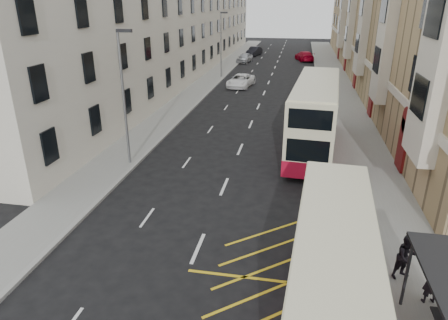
% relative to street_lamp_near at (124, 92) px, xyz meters
% --- Properties ---
extents(ground, '(200.00, 200.00, 0.00)m').
position_rel_street_lamp_near_xyz_m(ground, '(6.35, -12.00, -4.64)').
color(ground, black).
rests_on(ground, ground).
extents(pavement_right, '(4.00, 120.00, 0.15)m').
position_rel_street_lamp_near_xyz_m(pavement_right, '(14.35, 18.00, -4.56)').
color(pavement_right, slate).
rests_on(pavement_right, ground).
extents(pavement_left, '(3.00, 120.00, 0.15)m').
position_rel_street_lamp_near_xyz_m(pavement_left, '(-1.15, 18.00, -4.56)').
color(pavement_left, slate).
rests_on(pavement_left, ground).
extents(kerb_right, '(0.25, 120.00, 0.15)m').
position_rel_street_lamp_near_xyz_m(kerb_right, '(12.35, 18.00, -4.56)').
color(kerb_right, gray).
rests_on(kerb_right, ground).
extents(kerb_left, '(0.25, 120.00, 0.15)m').
position_rel_street_lamp_near_xyz_m(kerb_left, '(0.35, 18.00, -4.56)').
color(kerb_left, gray).
rests_on(kerb_left, ground).
extents(road_markings, '(10.00, 110.00, 0.01)m').
position_rel_street_lamp_near_xyz_m(road_markings, '(6.35, 33.00, -4.63)').
color(road_markings, silver).
rests_on(road_markings, ground).
extents(terrace_right, '(10.75, 79.00, 15.25)m').
position_rel_street_lamp_near_xyz_m(terrace_right, '(21.23, 33.38, 2.88)').
color(terrace_right, tan).
rests_on(terrace_right, ground).
extents(terrace_left, '(9.18, 79.00, 13.25)m').
position_rel_street_lamp_near_xyz_m(terrace_left, '(-7.08, 33.50, 1.88)').
color(terrace_left, beige).
rests_on(terrace_left, ground).
extents(guard_railing, '(0.06, 6.56, 1.01)m').
position_rel_street_lamp_near_xyz_m(guard_railing, '(12.60, -6.25, -3.78)').
color(guard_railing, red).
rests_on(guard_railing, pavement_right).
extents(street_lamp_near, '(0.93, 0.18, 8.00)m').
position_rel_street_lamp_near_xyz_m(street_lamp_near, '(0.00, 0.00, 0.00)').
color(street_lamp_near, slate).
rests_on(street_lamp_near, pavement_left).
extents(street_lamp_far, '(0.93, 0.18, 8.00)m').
position_rel_street_lamp_near_xyz_m(street_lamp_far, '(0.00, 30.00, 0.00)').
color(street_lamp_far, slate).
rests_on(street_lamp_far, pavement_left).
extents(double_decker_front, '(2.89, 9.92, 3.90)m').
position_rel_street_lamp_near_xyz_m(double_decker_front, '(11.35, -11.85, -2.65)').
color(double_decker_front, beige).
rests_on(double_decker_front, ground).
extents(double_decker_rear, '(3.68, 12.07, 4.74)m').
position_rel_street_lamp_near_xyz_m(double_decker_rear, '(11.22, 4.88, -2.22)').
color(double_decker_rear, beige).
rests_on(double_decker_rear, ground).
extents(pedestrian_near, '(0.73, 0.58, 1.76)m').
position_rel_street_lamp_near_xyz_m(pedestrian_near, '(14.84, -9.80, -3.61)').
color(pedestrian_near, black).
rests_on(pedestrian_near, pavement_right).
extents(pedestrian_mid, '(1.06, 0.98, 1.75)m').
position_rel_street_lamp_near_xyz_m(pedestrian_mid, '(14.29, -8.59, -3.61)').
color(pedestrian_mid, black).
rests_on(pedestrian_mid, pavement_right).
extents(pedestrian_far, '(1.07, 0.64, 1.70)m').
position_rel_street_lamp_near_xyz_m(pedestrian_far, '(12.70, -7.25, -3.63)').
color(pedestrian_far, black).
rests_on(pedestrian_far, pavement_right).
extents(white_van, '(3.11, 5.51, 1.45)m').
position_rel_street_lamp_near_xyz_m(white_van, '(3.32, 24.78, -3.91)').
color(white_van, white).
rests_on(white_van, ground).
extents(car_silver, '(2.51, 4.69, 1.52)m').
position_rel_street_lamp_near_xyz_m(car_silver, '(1.15, 43.79, -3.88)').
color(car_silver, '#B1B4B9').
rests_on(car_silver, ground).
extents(car_dark, '(2.67, 4.96, 1.55)m').
position_rel_street_lamp_near_xyz_m(car_dark, '(1.72, 52.55, -3.86)').
color(car_dark, black).
rests_on(car_dark, ground).
extents(car_red, '(3.53, 5.84, 1.58)m').
position_rel_street_lamp_near_xyz_m(car_red, '(10.67, 47.48, -3.84)').
color(car_red, maroon).
rests_on(car_red, ground).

